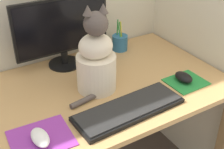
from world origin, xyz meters
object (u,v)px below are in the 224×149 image
Objects in this scene: monitor at (62,30)px; keyboard at (129,109)px; computer_mouse_right at (184,77)px; pen_cup at (120,42)px; cat at (96,60)px; computer_mouse_left at (40,137)px.

keyboard is at bearing -82.64° from monitor.
pen_cup is (-0.08, 0.45, 0.02)m from computer_mouse_right.
monitor is 1.21× the size of cat.
computer_mouse_right is at bearing -46.92° from monitor.
cat reaches higher than monitor.
computer_mouse_left is at bearing -139.41° from cat.
monitor is 4.94× the size of computer_mouse_right.
monitor is at bearing 106.85° from cat.
keyboard is 0.35m from computer_mouse_right.
cat is 0.43m from pen_cup.
cat is at bearing 95.66° from keyboard.
keyboard is 1.18× the size of cat.
pen_cup is at bearing 53.28° from cat.
monitor is 0.29m from cat.
keyboard is at bearing -71.71° from cat.
keyboard is 4.20× the size of computer_mouse_left.
keyboard is (0.06, -0.50, -0.18)m from monitor.
computer_mouse_left is (-0.38, 0.02, 0.01)m from keyboard.
computer_mouse_left is 0.42m from cat.
computer_mouse_left is 0.81m from pen_cup.
monitor is 4.31× the size of computer_mouse_left.
monitor is 0.60m from computer_mouse_left.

